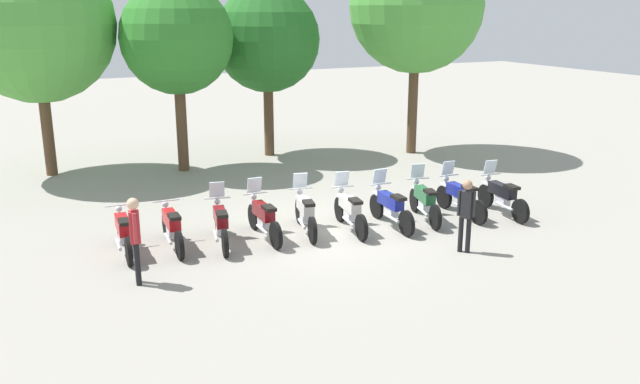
# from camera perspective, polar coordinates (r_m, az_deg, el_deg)

# --- Properties ---
(ground_plane) EXTENTS (80.00, 80.00, 0.00)m
(ground_plane) POSITION_cam_1_polar(r_m,az_deg,el_deg) (16.35, 0.77, -3.46)
(ground_plane) COLOR gray
(motorcycle_0) EXTENTS (0.62, 2.19, 0.99)m
(motorcycle_0) POSITION_cam_1_polar(r_m,az_deg,el_deg) (15.46, -16.62, -3.33)
(motorcycle_0) COLOR black
(motorcycle_0) RESTS_ON ground_plane
(motorcycle_1) EXTENTS (0.62, 2.19, 0.99)m
(motorcycle_1) POSITION_cam_1_polar(r_m,az_deg,el_deg) (15.54, -12.68, -2.94)
(motorcycle_1) COLOR black
(motorcycle_1) RESTS_ON ground_plane
(motorcycle_2) EXTENTS (0.75, 2.17, 1.37)m
(motorcycle_2) POSITION_cam_1_polar(r_m,az_deg,el_deg) (15.53, -8.58, -2.69)
(motorcycle_2) COLOR black
(motorcycle_2) RESTS_ON ground_plane
(motorcycle_3) EXTENTS (0.62, 2.19, 1.37)m
(motorcycle_3) POSITION_cam_1_polar(r_m,az_deg,el_deg) (15.84, -4.91, -2.19)
(motorcycle_3) COLOR black
(motorcycle_3) RESTS_ON ground_plane
(motorcycle_4) EXTENTS (0.77, 2.16, 1.37)m
(motorcycle_4) POSITION_cam_1_polar(r_m,az_deg,el_deg) (16.19, -1.29, -1.74)
(motorcycle_4) COLOR black
(motorcycle_4) RESTS_ON ground_plane
(motorcycle_5) EXTENTS (0.68, 2.18, 1.37)m
(motorcycle_5) POSITION_cam_1_polar(r_m,az_deg,el_deg) (16.36, 2.58, -1.56)
(motorcycle_5) COLOR black
(motorcycle_5) RESTS_ON ground_plane
(motorcycle_6) EXTENTS (0.62, 2.19, 1.37)m
(motorcycle_6) POSITION_cam_1_polar(r_m,az_deg,el_deg) (16.72, 6.10, -1.26)
(motorcycle_6) COLOR black
(motorcycle_6) RESTS_ON ground_plane
(motorcycle_7) EXTENTS (0.81, 2.14, 1.37)m
(motorcycle_7) POSITION_cam_1_polar(r_m,az_deg,el_deg) (17.34, 9.00, -0.74)
(motorcycle_7) COLOR black
(motorcycle_7) RESTS_ON ground_plane
(motorcycle_8) EXTENTS (0.62, 2.19, 1.37)m
(motorcycle_8) POSITION_cam_1_polar(r_m,az_deg,el_deg) (17.86, 12.00, -0.41)
(motorcycle_8) COLOR black
(motorcycle_8) RESTS_ON ground_plane
(motorcycle_9) EXTENTS (0.62, 2.19, 1.37)m
(motorcycle_9) POSITION_cam_1_polar(r_m,az_deg,el_deg) (18.23, 15.43, -0.31)
(motorcycle_9) COLOR black
(motorcycle_9) RESTS_ON ground_plane
(person_0) EXTENTS (0.27, 0.41, 1.79)m
(person_0) POSITION_cam_1_polar(r_m,az_deg,el_deg) (13.52, -15.68, -3.47)
(person_0) COLOR black
(person_0) RESTS_ON ground_plane
(person_1) EXTENTS (0.33, 0.35, 1.69)m
(person_1) POSITION_cam_1_polar(r_m,az_deg,el_deg) (15.08, 12.50, -1.56)
(person_1) COLOR black
(person_1) RESTS_ON ground_plane
(tree_0) EXTENTS (4.92, 4.92, 7.31)m
(tree_0) POSITION_cam_1_polar(r_m,az_deg,el_deg) (23.01, -23.37, 13.15)
(tree_0) COLOR brown
(tree_0) RESTS_ON ground_plane
(tree_1) EXTENTS (3.66, 3.66, 6.24)m
(tree_1) POSITION_cam_1_polar(r_m,az_deg,el_deg) (22.36, -12.28, 12.84)
(tree_1) COLOR brown
(tree_1) RESTS_ON ground_plane
(tree_2) EXTENTS (3.79, 3.79, 6.15)m
(tree_2) POSITION_cam_1_polar(r_m,az_deg,el_deg) (24.38, -4.59, 12.98)
(tree_2) COLOR brown
(tree_2) RESTS_ON ground_plane
(tree_3) EXTENTS (4.86, 4.86, 7.85)m
(tree_3) POSITION_cam_1_polar(r_m,az_deg,el_deg) (24.94, 8.33, 15.63)
(tree_3) COLOR brown
(tree_3) RESTS_ON ground_plane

